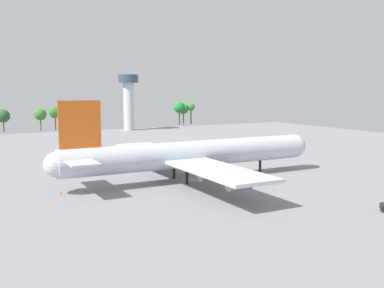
{
  "coord_description": "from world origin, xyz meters",
  "views": [
    {
      "loc": [
        -49.98,
        -93.3,
        22.19
      ],
      "look_at": [
        0.0,
        0.0,
        8.89
      ],
      "focal_mm": 41.19,
      "sensor_mm": 36.0,
      "label": 1
    }
  ],
  "objects_px": {
    "safety_cone_nose": "(295,169)",
    "safety_cone_tail": "(60,193)",
    "cargo_airplane": "(191,155)",
    "control_tower": "(129,96)"
  },
  "relations": [
    {
      "from": "safety_cone_nose",
      "to": "safety_cone_tail",
      "type": "xyz_separation_m",
      "value": [
        -63.14,
        1.5,
        0.04
      ]
    },
    {
      "from": "cargo_airplane",
      "to": "safety_cone_nose",
      "type": "bearing_deg",
      "value": -2.26
    },
    {
      "from": "safety_cone_nose",
      "to": "safety_cone_tail",
      "type": "relative_size",
      "value": 0.88
    },
    {
      "from": "safety_cone_nose",
      "to": "control_tower",
      "type": "relative_size",
      "value": 0.02
    },
    {
      "from": "safety_cone_nose",
      "to": "cargo_airplane",
      "type": "bearing_deg",
      "value": 177.74
    },
    {
      "from": "cargo_airplane",
      "to": "safety_cone_nose",
      "type": "relative_size",
      "value": 116.84
    },
    {
      "from": "cargo_airplane",
      "to": "safety_cone_tail",
      "type": "bearing_deg",
      "value": 179.57
    },
    {
      "from": "cargo_airplane",
      "to": "safety_cone_tail",
      "type": "relative_size",
      "value": 102.86
    },
    {
      "from": "cargo_airplane",
      "to": "control_tower",
      "type": "bearing_deg",
      "value": 76.2
    },
    {
      "from": "cargo_airplane",
      "to": "safety_cone_nose",
      "type": "distance_m",
      "value": 32.55
    }
  ]
}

